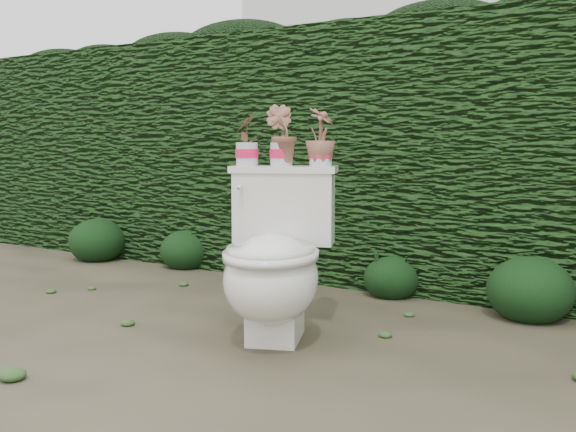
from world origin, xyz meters
The scene contains 11 objects.
ground centered at (0.00, 0.00, 0.00)m, with size 60.00×60.00×0.00m, color brown.
hedge centered at (0.00, 1.60, 0.80)m, with size 8.00×1.00×1.60m, color #234B19.
toilet centered at (-0.17, 0.02, 0.36)m, with size 0.68×0.80×0.78m.
potted_plant_left centered at (-0.43, 0.17, 0.90)m, with size 0.13×0.09×0.24m, color #2F631E.
potted_plant_center centered at (-0.27, 0.23, 0.91)m, with size 0.15×0.12×0.28m, color #2F631E.
potted_plant_right centered at (-0.10, 0.30, 0.90)m, with size 0.14×0.14×0.26m, color #2F631E.
liriope_clump_0 centered at (-2.42, 1.00, 0.17)m, with size 0.43×0.43×0.34m, color black.
liriope_clump_1 centered at (-1.65, 1.12, 0.15)m, with size 0.37×0.37×0.30m, color black.
liriope_clump_2 centered at (-0.82, 1.09, 0.14)m, with size 0.35×0.35×0.28m, color black.
liriope_clump_3 centered at (-0.06, 1.09, 0.13)m, with size 0.32×0.32×0.26m, color black.
liriope_clump_4 centered at (0.72, 1.01, 0.17)m, with size 0.43×0.43×0.34m, color black.
Camera 1 is at (1.36, -2.33, 0.88)m, focal length 40.00 mm.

